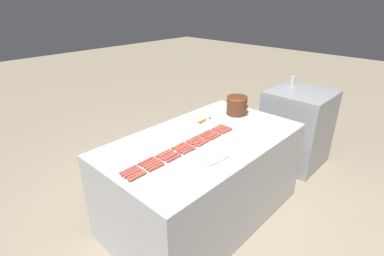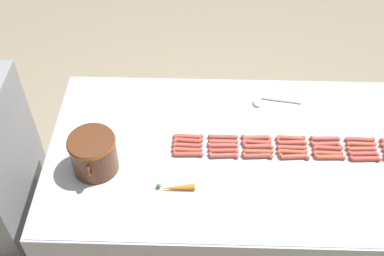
{
  "view_description": "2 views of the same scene",
  "coord_description": "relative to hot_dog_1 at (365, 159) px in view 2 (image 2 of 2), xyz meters",
  "views": [
    {
      "loc": [
        1.56,
        -1.81,
        2.07
      ],
      "look_at": [
        -0.06,
        -0.1,
        0.99
      ],
      "focal_mm": 27.24,
      "sensor_mm": 36.0,
      "label": 1
    },
    {
      "loc": [
        -1.6,
        0.18,
        2.74
      ],
      "look_at": [
        0.13,
        0.23,
        0.9
      ],
      "focal_mm": 45.51,
      "sensor_mm": 36.0,
      "label": 2
    }
  ],
  "objects": [
    {
      "name": "hot_dog_1",
      "position": [
        0.0,
        0.0,
        0.0
      ],
      "size": [
        0.03,
        0.16,
        0.02
      ],
      "color": "#B7483E",
      "rests_on": "griddle_counter"
    },
    {
      "name": "hot_dog_19",
      "position": [
        0.07,
        0.7,
        0.0
      ],
      "size": [
        0.03,
        0.16,
        0.02
      ],
      "color": "#B14F3D",
      "rests_on": "griddle_counter"
    },
    {
      "name": "hot_dog_33",
      "position": [
        0.12,
        0.7,
        0.0
      ],
      "size": [
        0.02,
        0.16,
        0.02
      ],
      "color": "#AB4A3E",
      "rests_on": "griddle_counter"
    },
    {
      "name": "hot_dog_3",
      "position": [
        0.0,
        0.35,
        0.0
      ],
      "size": [
        0.03,
        0.16,
        0.02
      ],
      "color": "#AB5138",
      "rests_on": "griddle_counter"
    },
    {
      "name": "hot_dog_34",
      "position": [
        0.12,
        0.88,
        0.0
      ],
      "size": [
        0.03,
        0.16,
        0.02
      ],
      "color": "#B54A3F",
      "rests_on": "griddle_counter"
    },
    {
      "name": "hot_dog_6",
      "position": [
        0.0,
        0.87,
        0.0
      ],
      "size": [
        0.03,
        0.16,
        0.02
      ],
      "color": "#B94B3B",
      "rests_on": "griddle_counter"
    },
    {
      "name": "hot_dog_16",
      "position": [
        0.06,
        0.17,
        0.0
      ],
      "size": [
        0.03,
        0.16,
        0.02
      ],
      "color": "#B3493E",
      "rests_on": "griddle_counter"
    },
    {
      "name": "hot_dog_30",
      "position": [
        0.13,
        0.18,
        0.0
      ],
      "size": [
        0.03,
        0.16,
        0.02
      ],
      "color": "#B3493E",
      "rests_on": "griddle_counter"
    },
    {
      "name": "griddle_counter",
      "position": [
        0.05,
        0.63,
        -0.45
      ],
      "size": [
        1.09,
        1.9,
        0.88
      ],
      "color": "#ADAFB5",
      "rests_on": "ground_plane"
    },
    {
      "name": "hot_dog_4",
      "position": [
        0.0,
        0.53,
        0.0
      ],
      "size": [
        0.03,
        0.16,
        0.02
      ],
      "color": "#AE493B",
      "rests_on": "griddle_counter"
    },
    {
      "name": "hot_dog_13",
      "position": [
        0.03,
        0.88,
        0.0
      ],
      "size": [
        0.03,
        0.16,
        0.02
      ],
      "color": "#B4503E",
      "rests_on": "griddle_counter"
    },
    {
      "name": "hot_dog_17",
      "position": [
        0.06,
        0.35,
        0.0
      ],
      "size": [
        0.03,
        0.16,
        0.02
      ],
      "color": "#B44B3E",
      "rests_on": "griddle_counter"
    },
    {
      "name": "hot_dog_20",
      "position": [
        0.06,
        0.88,
        0.0
      ],
      "size": [
        0.03,
        0.16,
        0.02
      ],
      "color": "#B2483E",
      "rests_on": "griddle_counter"
    },
    {
      "name": "hot_dog_18",
      "position": [
        0.07,
        0.52,
        0.0
      ],
      "size": [
        0.03,
        0.16,
        0.02
      ],
      "color": "#B7513F",
      "rests_on": "griddle_counter"
    },
    {
      "name": "serving_spoon",
      "position": [
        0.4,
        0.46,
        -0.0
      ],
      "size": [
        0.08,
        0.27,
        0.02
      ],
      "color": "#B7B7BC",
      "rests_on": "griddle_counter"
    },
    {
      "name": "hot_dog_10",
      "position": [
        0.03,
        0.35,
        0.0
      ],
      "size": [
        0.03,
        0.16,
        0.02
      ],
      "color": "#B44C38",
      "rests_on": "griddle_counter"
    },
    {
      "name": "hot_dog_12",
      "position": [
        0.03,
        0.7,
        0.0
      ],
      "size": [
        0.03,
        0.16,
        0.02
      ],
      "color": "#B6483E",
      "rests_on": "griddle_counter"
    },
    {
      "name": "hot_dog_9",
      "position": [
        0.03,
        0.18,
        0.0
      ],
      "size": [
        0.03,
        0.16,
        0.02
      ],
      "color": "#B84B38",
      "rests_on": "griddle_counter"
    },
    {
      "name": "hot_dog_15",
      "position": [
        0.06,
        0.01,
        0.0
      ],
      "size": [
        0.03,
        0.16,
        0.02
      ],
      "color": "#B9513F",
      "rests_on": "griddle_counter"
    },
    {
      "name": "hot_dog_11",
      "position": [
        0.03,
        0.52,
        0.0
      ],
      "size": [
        0.02,
        0.16,
        0.02
      ],
      "color": "#AF5139",
      "rests_on": "griddle_counter"
    },
    {
      "name": "hot_dog_26",
      "position": [
        0.09,
        0.7,
        0.0
      ],
      "size": [
        0.02,
        0.16,
        0.02
      ],
      "color": "#B94E3E",
      "rests_on": "griddle_counter"
    },
    {
      "name": "bean_pot",
      "position": [
        -0.08,
        1.32,
        0.1
      ],
      "size": [
        0.28,
        0.23,
        0.2
      ],
      "color": "#562D19",
      "rests_on": "griddle_counter"
    },
    {
      "name": "ground_plane",
      "position": [
        0.05,
        0.63,
        -0.89
      ],
      "size": [
        20.0,
        20.0,
        0.0
      ],
      "primitive_type": "plane",
      "color": "gray"
    },
    {
      "name": "hot_dog_2",
      "position": [
        0.0,
        0.17,
        0.0
      ],
      "size": [
        0.03,
        0.16,
        0.02
      ],
      "color": "#B84F3B",
      "rests_on": "griddle_counter"
    },
    {
      "name": "hot_dog_29",
      "position": [
        0.13,
        -0.0,
        0.0
      ],
      "size": [
        0.03,
        0.16,
        0.02
      ],
      "color": "#B8453D",
      "rests_on": "griddle_counter"
    },
    {
      "name": "hot_dog_22",
      "position": [
        0.1,
        -0.0,
        0.0
      ],
      "size": [
        0.03,
        0.16,
        0.02
      ],
      "color": "#AC523A",
      "rests_on": "griddle_counter"
    },
    {
      "name": "hot_dog_25",
      "position": [
        0.09,
        0.53,
        0.0
      ],
      "size": [
        0.03,
        0.16,
        0.02
      ],
      "color": "#B54740",
      "rests_on": "griddle_counter"
    },
    {
      "name": "hot_dog_5",
      "position": [
        0.0,
        0.7,
        0.0
      ],
      "size": [
        0.03,
        0.16,
        0.02
      ],
      "color": "#B24E3F",
      "rests_on": "griddle_counter"
    },
    {
      "name": "hot_dog_8",
      "position": [
        0.03,
        0.0,
        0.0
      ],
      "size": [
        0.03,
        0.16,
        0.02
      ],
      "color": "#B74741",
      "rests_on": "griddle_counter"
    },
    {
      "name": "carrot",
      "position": [
        -0.2,
        0.92,
        0.0
      ],
      "size": [
        0.05,
        0.18,
        0.03
      ],
      "color": "orange",
      "rests_on": "griddle_counter"
    },
    {
      "name": "hot_dog_32",
      "position": [
        0.13,
        0.53,
        0.0
      ],
      "size": [
        0.03,
        0.16,
        0.02
      ],
      "color": "#BA533B",
      "rests_on": "griddle_counter"
    },
    {
      "name": "hot_dog_23",
      "position": [
        0.09,
        0.18,
        0.0
      ],
      "size": [
        0.03,
        0.16,
        0.02
      ],
      "color": "#AD4B41",
      "rests_on": "griddle_counter"
    },
    {
      "name": "hot_dog_24",
      "position": [
        0.1,
        0.35,
        0.0
      ],
      "size": [
        0.03,
        0.16,
        0.02
      ],
      "color": "#B7503A",
      "rests_on": "griddle_counter"
    },
    {
      "name": "hot_dog_27",
      "position": [
        0.09,
        0.88,
        0.0
      ],
      "size": [
        0.03,
        0.16,
        0.02
      ],
      "color": "#B4493B",
      "rests_on": "griddle_counter"
    },
    {
      "name": "hot_dog_31",
      "position": [
        0.13,
        0.35,
        0.0
      ],
      "size": [
        0.03,
        0.16,
        0.02
      ],
      "color": "#AC4838",
      "rests_on": "griddle_counter"
    }
  ]
}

